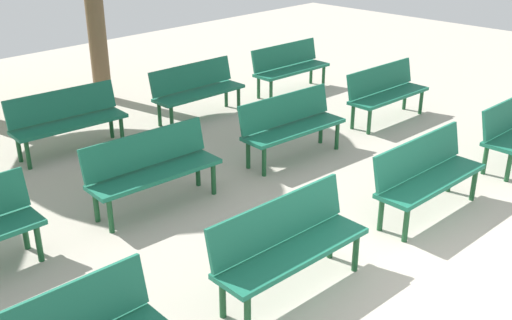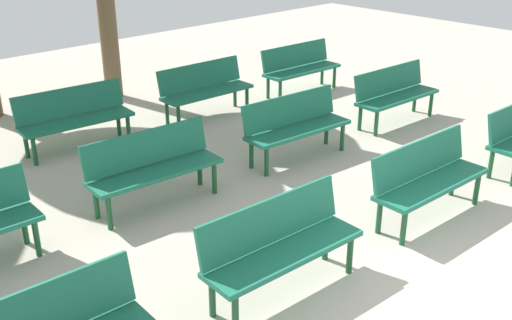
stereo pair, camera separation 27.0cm
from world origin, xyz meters
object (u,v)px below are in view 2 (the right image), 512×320
Objects in this scene: bench_r1_c3 at (394,92)px; bench_r2_c1 at (74,115)px; bench_r0_c2 at (427,175)px; bench_r0_c1 at (280,242)px; bench_r2_c2 at (205,87)px; bench_r2_c3 at (300,66)px; bench_r1_c1 at (153,164)px; bench_r1_c2 at (295,123)px.

bench_r1_c3 is 4.92m from bench_r2_c1.
bench_r0_c1 is at bearing 179.42° from bench_r0_c2.
bench_r2_c2 is 2.13m from bench_r2_c3.
bench_r0_c2 is 4.37m from bench_r2_c2.
bench_r2_c1 is 1.01× the size of bench_r2_c2.
bench_r0_c2 and bench_r2_c1 have the same top height.
bench_r2_c1 is at bearing 178.37° from bench_r2_c3.
bench_r2_c1 and bench_r2_c3 have the same top height.
bench_r0_c1 is 2.21m from bench_r0_c2.
bench_r0_c1 is 1.00× the size of bench_r1_c3.
bench_r1_c1 is (0.16, 2.23, 0.00)m from bench_r0_c1.
bench_r2_c2 is (2.54, 4.23, 0.00)m from bench_r0_c1.
bench_r2_c2 and bench_r2_c3 have the same top height.
bench_r1_c1 and bench_r2_c2 have the same top height.
bench_r2_c1 is (-1.88, 4.56, 0.00)m from bench_r0_c2.
bench_r1_c1 is at bearing -89.40° from bench_r2_c1.
bench_r1_c3 and bench_r2_c2 have the same top height.
bench_r1_c2 is (2.21, -0.19, 0.00)m from bench_r1_c1.
bench_r1_c2 is 1.01× the size of bench_r2_c3.
bench_r0_c1 and bench_r1_c2 have the same top height.
bench_r1_c2 is 3.14m from bench_r2_c1.
bench_r1_c2 is 2.20m from bench_r2_c2.
bench_r0_c2 and bench_r2_c3 have the same top height.
bench_r2_c2 is at bearing 62.12° from bench_r0_c1.
bench_r0_c2 is 1.00× the size of bench_r2_c2.
bench_r1_c2 and bench_r2_c1 have the same top height.
bench_r1_c3 is (4.58, 1.96, 0.00)m from bench_r0_c1.
bench_r0_c1 is 1.00× the size of bench_r0_c2.
bench_r1_c2 is (0.16, 2.17, 0.00)m from bench_r0_c2.
bench_r1_c3 is (4.42, -0.27, 0.00)m from bench_r1_c1.
bench_r1_c2 is 3.09m from bench_r2_c3.
bench_r1_c3 is at bearing 2.73° from bench_r1_c2.
bench_r0_c2 is at bearing -92.52° from bench_r2_c2.
bench_r2_c2 is at bearing 179.19° from bench_r2_c3.
bench_r2_c1 is at bearing 88.92° from bench_r0_c1.
bench_r1_c1 is 2.21m from bench_r2_c1.
bench_r1_c3 is (2.21, -0.08, 0.00)m from bench_r1_c2.
bench_r0_c2 is 3.16m from bench_r1_c3.
bench_r2_c3 is at bearing 0.70° from bench_r2_c1.
bench_r1_c2 is (2.37, 2.04, 0.00)m from bench_r0_c1.
bench_r1_c3 and bench_r2_c1 have the same top height.
bench_r1_c3 is 1.00× the size of bench_r2_c2.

